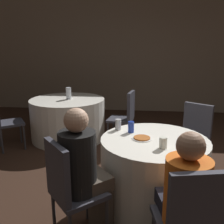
{
  "coord_description": "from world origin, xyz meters",
  "views": [
    {
      "loc": [
        -0.24,
        -2.36,
        1.64
      ],
      "look_at": [
        -0.56,
        0.69,
        0.83
      ],
      "focal_mm": 40.0,
      "sensor_mm": 36.0,
      "label": 1
    }
  ],
  "objects": [
    {
      "name": "pizza_plate_near",
      "position": [
        -0.19,
        0.03,
        0.74
      ],
      "size": [
        0.21,
        0.21,
        0.02
      ],
      "color": "white",
      "rests_on": "table_near"
    },
    {
      "name": "soda_can_blue",
      "position": [
        -0.31,
        0.22,
        0.8
      ],
      "size": [
        0.07,
        0.07,
        0.12
      ],
      "color": "#1E38A5",
      "rests_on": "table_near"
    },
    {
      "name": "cup_near",
      "position": [
        -0.0,
        -0.19,
        0.79
      ],
      "size": [
        0.07,
        0.07,
        0.11
      ],
      "color": "silver",
      "rests_on": "table_near"
    },
    {
      "name": "chair_near_south",
      "position": [
        0.13,
        -0.91,
        0.55
      ],
      "size": [
        0.47,
        0.47,
        0.92
      ],
      "rotation": [
        0.0,
        0.0,
        0.19
      ],
      "color": "#383842",
      "rests_on": "ground_plane"
    },
    {
      "name": "table_far",
      "position": [
        -1.49,
        1.9,
        0.37
      ],
      "size": [
        1.33,
        1.33,
        0.73
      ],
      "color": "white",
      "rests_on": "ground_plane"
    },
    {
      "name": "person_black_shirt",
      "position": [
        -0.66,
        -0.48,
        0.59
      ],
      "size": [
        0.46,
        0.44,
        1.18
      ],
      "rotation": [
        0.0,
        0.0,
        -0.86
      ],
      "color": "#4C4238",
      "rests_on": "ground_plane"
    },
    {
      "name": "wall_back",
      "position": [
        0.0,
        4.12,
        1.4
      ],
      "size": [
        16.0,
        0.06,
        2.8
      ],
      "color": "gray",
      "rests_on": "ground_plane"
    },
    {
      "name": "chair_far_southwest",
      "position": [
        -2.38,
        1.28,
        0.55
      ],
      "size": [
        0.56,
        0.56,
        0.92
      ],
      "rotation": [
        0.0,
        0.0,
        -0.96
      ],
      "color": "#383842",
      "rests_on": "ground_plane"
    },
    {
      "name": "chair_near_southwest",
      "position": [
        -0.79,
        -0.59,
        0.55
      ],
      "size": [
        0.56,
        0.56,
        0.92
      ],
      "rotation": [
        0.0,
        0.0,
        -0.86
      ],
      "color": "#383842",
      "rests_on": "ground_plane"
    },
    {
      "name": "chair_near_northeast",
      "position": [
        0.5,
        0.82,
        0.55
      ],
      "size": [
        0.56,
        0.56,
        0.92
      ],
      "rotation": [
        0.0,
        0.0,
        -3.77
      ],
      "color": "#383842",
      "rests_on": "ground_plane"
    },
    {
      "name": "person_orange_shirt",
      "position": [
        0.09,
        -0.74,
        0.56
      ],
      "size": [
        0.35,
        0.49,
        1.11
      ],
      "rotation": [
        0.0,
        0.0,
        0.19
      ],
      "color": "black",
      "rests_on": "ground_plane"
    },
    {
      "name": "soda_can_silver",
      "position": [
        -0.45,
        0.29,
        0.8
      ],
      "size": [
        0.07,
        0.07,
        0.12
      ],
      "color": "silver",
      "rests_on": "table_near"
    },
    {
      "name": "table_near",
      "position": [
        -0.06,
        0.04,
        0.37
      ],
      "size": [
        1.1,
        1.1,
        0.73
      ],
      "color": "white",
      "rests_on": "ground_plane"
    },
    {
      "name": "chair_far_east",
      "position": [
        -0.43,
        1.7,
        0.55
      ],
      "size": [
        0.47,
        0.47,
        0.92
      ],
      "rotation": [
        0.0,
        0.0,
        1.39
      ],
      "color": "#383842",
      "rests_on": "ground_plane"
    },
    {
      "name": "bottle_far",
      "position": [
        -1.46,
        1.89,
        0.84
      ],
      "size": [
        0.09,
        0.09,
        0.21
      ],
      "color": "silver",
      "rests_on": "table_far"
    },
    {
      "name": "ground_plane",
      "position": [
        0.0,
        0.0,
        0.0
      ],
      "size": [
        16.0,
        16.0,
        0.0
      ],
      "primitive_type": "plane",
      "color": "#382319"
    }
  ]
}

